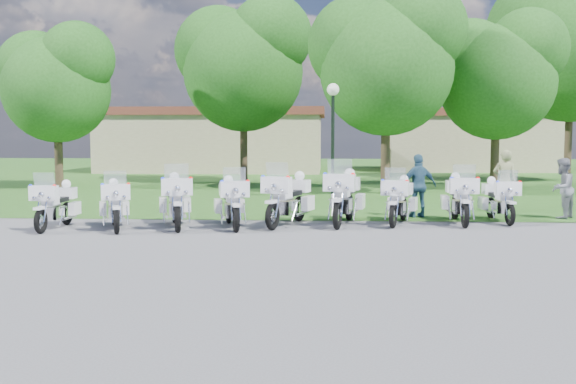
# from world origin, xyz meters

# --- Properties ---
(ground) EXTENTS (100.00, 100.00, 0.00)m
(ground) POSITION_xyz_m (0.00, 0.00, 0.00)
(ground) COLOR #59595E
(ground) RESTS_ON ground
(grass_lawn) EXTENTS (100.00, 48.00, 0.01)m
(grass_lawn) POSITION_xyz_m (0.00, 27.00, 0.00)
(grass_lawn) COLOR #2F5A1C
(grass_lawn) RESTS_ON ground
(motorcycle_0) EXTENTS (0.71, 2.16, 1.45)m
(motorcycle_0) POSITION_xyz_m (-5.35, 1.17, 0.61)
(motorcycle_0) COLOR black
(motorcycle_0) RESTS_ON ground
(motorcycle_1) EXTENTS (1.22, 2.13, 1.50)m
(motorcycle_1) POSITION_xyz_m (-3.85, 1.18, 0.63)
(motorcycle_1) COLOR black
(motorcycle_1) RESTS_ON ground
(motorcycle_2) EXTENTS (1.23, 2.41, 1.66)m
(motorcycle_2) POSITION_xyz_m (-2.40, 1.61, 0.69)
(motorcycle_2) COLOR black
(motorcycle_2) RESTS_ON ground
(motorcycle_3) EXTENTS (1.14, 2.29, 1.57)m
(motorcycle_3) POSITION_xyz_m (-0.98, 1.70, 0.66)
(motorcycle_3) COLOR black
(motorcycle_3) RESTS_ON ground
(motorcycle_4) EXTENTS (1.33, 2.40, 1.67)m
(motorcycle_4) POSITION_xyz_m (0.46, 2.18, 0.70)
(motorcycle_4) COLOR black
(motorcycle_4) RESTS_ON ground
(motorcycle_5) EXTENTS (1.17, 2.58, 1.75)m
(motorcycle_5) POSITION_xyz_m (1.92, 2.46, 0.73)
(motorcycle_5) COLOR black
(motorcycle_5) RESTS_ON ground
(motorcycle_6) EXTENTS (1.13, 2.22, 1.53)m
(motorcycle_6) POSITION_xyz_m (3.38, 2.61, 0.64)
(motorcycle_6) COLOR black
(motorcycle_6) RESTS_ON ground
(motorcycle_7) EXTENTS (0.84, 2.39, 1.61)m
(motorcycle_7) POSITION_xyz_m (4.99, 2.81, 0.67)
(motorcycle_7) COLOR black
(motorcycle_7) RESTS_ON ground
(motorcycle_8) EXTENTS (0.78, 2.15, 1.45)m
(motorcycle_8) POSITION_xyz_m (6.13, 3.21, 0.60)
(motorcycle_8) COLOR black
(motorcycle_8) RESTS_ON ground
(lamp_post) EXTENTS (0.44, 0.44, 4.20)m
(lamp_post) POSITION_xyz_m (1.66, 8.64, 3.17)
(lamp_post) COLOR black
(lamp_post) RESTS_ON ground
(tree_0) EXTENTS (5.44, 4.64, 7.25)m
(tree_0) POSITION_xyz_m (-10.44, 13.25, 4.79)
(tree_0) COLOR #38281C
(tree_0) RESTS_ON ground
(tree_1) EXTENTS (6.77, 5.78, 9.02)m
(tree_1) POSITION_xyz_m (-2.67, 16.79, 5.97)
(tree_1) COLOR #38281C
(tree_1) RESTS_ON ground
(tree_2) EXTENTS (6.22, 5.31, 8.30)m
(tree_2) POSITION_xyz_m (3.75, 11.55, 5.49)
(tree_2) COLOR #38281C
(tree_2) RESTS_ON ground
(tree_3) EXTENTS (5.77, 4.92, 7.69)m
(tree_3) POSITION_xyz_m (8.67, 13.82, 5.09)
(tree_3) COLOR #38281C
(tree_3) RESTS_ON ground
(tree_4) EXTENTS (8.08, 6.89, 10.77)m
(tree_4) POSITION_xyz_m (13.62, 19.00, 7.13)
(tree_4) COLOR #38281C
(tree_4) RESTS_ON ground
(building_west) EXTENTS (14.56, 8.32, 4.10)m
(building_west) POSITION_xyz_m (-6.00, 28.00, 2.07)
(building_west) COLOR tan
(building_west) RESTS_ON ground
(building_east) EXTENTS (11.44, 7.28, 4.10)m
(building_east) POSITION_xyz_m (11.00, 30.00, 2.07)
(building_east) COLOR tan
(building_east) RESTS_ON ground
(bystander_a) EXTENTS (0.74, 0.54, 1.89)m
(bystander_a) POSITION_xyz_m (6.86, 5.37, 0.94)
(bystander_a) COLOR #888B5E
(bystander_a) RESTS_ON ground
(bystander_b) EXTENTS (1.03, 1.04, 1.70)m
(bystander_b) POSITION_xyz_m (8.05, 3.91, 0.85)
(bystander_b) COLOR slate
(bystander_b) RESTS_ON ground
(bystander_c) EXTENTS (1.14, 0.72, 1.80)m
(bystander_c) POSITION_xyz_m (4.07, 3.94, 0.90)
(bystander_c) COLOR #315A75
(bystander_c) RESTS_ON ground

